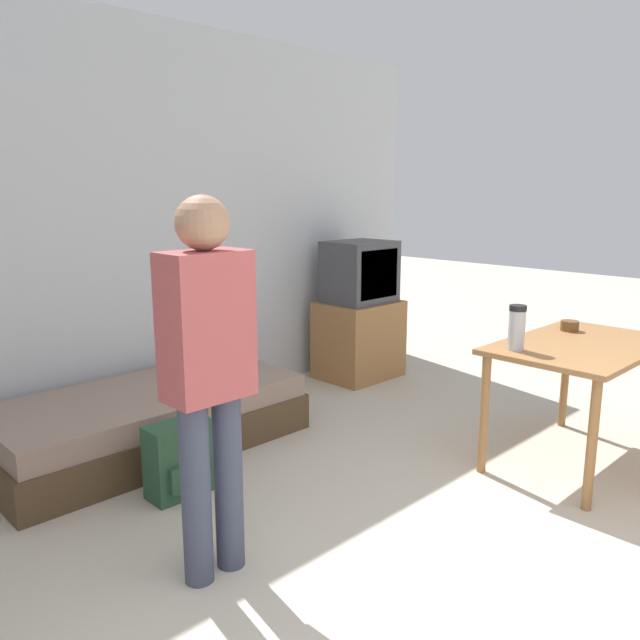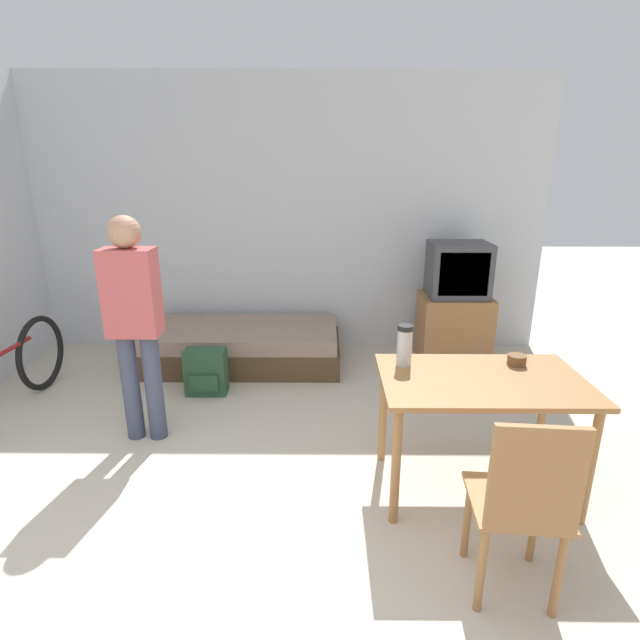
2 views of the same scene
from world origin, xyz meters
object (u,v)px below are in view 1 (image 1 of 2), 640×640
Objects in this scene: thermos_flask at (517,325)px; dining_table at (581,359)px; tv at (359,316)px; daybed at (149,420)px; backpack at (180,459)px; mate_bowl at (570,326)px; person_standing at (208,366)px.

dining_table is at bearing -24.28° from thermos_flask.
daybed is at bearing -176.57° from tv.
thermos_flask is at bearing -112.90° from tv.
thermos_flask is 0.63× the size of backpack.
mate_bowl is at bearing 0.21° from thermos_flask.
daybed is 1.21× the size of person_standing.
tv is 1.02× the size of dining_table.
tv is (2.07, 0.12, 0.35)m from daybed.
backpack is (-0.19, -0.66, 0.01)m from daybed.
mate_bowl is (-0.11, -1.86, 0.22)m from tv.
daybed is at bearing 138.43° from mate_bowl.
tv is 4.69× the size of thermos_flask.
daybed is 2.61m from dining_table.
daybed is at bearing 131.41° from dining_table.
thermos_flask reaches higher than dining_table.
tv reaches higher than mate_bowl.
mate_bowl is (0.26, 0.19, 0.13)m from dining_table.
person_standing is (-2.16, 0.57, 0.27)m from dining_table.
backpack reaches higher than daybed.
backpack is at bearing 143.68° from thermos_flask.
thermos_flask is 2.29× the size of mate_bowl.
person_standing reaches higher than mate_bowl.
tv is at bearing 19.08° from backpack.
thermos_flask is (1.28, -1.74, 0.68)m from daybed.
tv is 2.41m from backpack.
backpack is at bearing -160.92° from tv.
mate_bowl reaches higher than daybed.
person_standing is 1.03m from backpack.
mate_bowl is at bearing -26.68° from backpack.
mate_bowl is (1.96, -1.73, 0.57)m from daybed.
dining_table is (-0.37, -2.05, 0.09)m from tv.
mate_bowl is at bearing -8.92° from person_standing.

